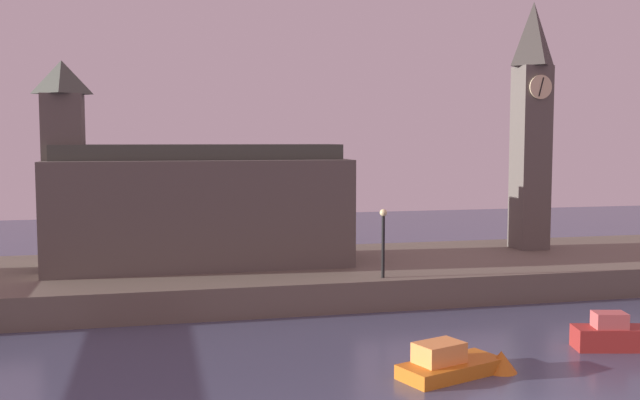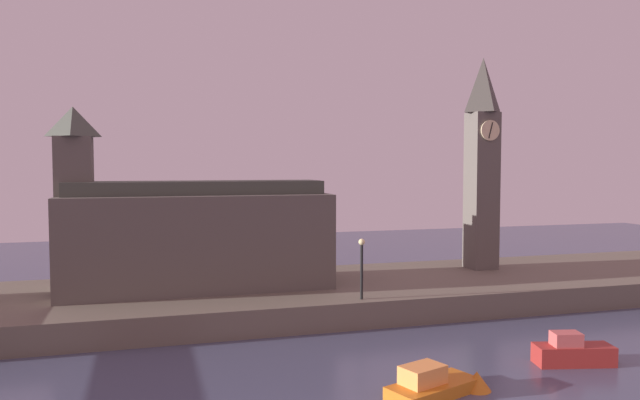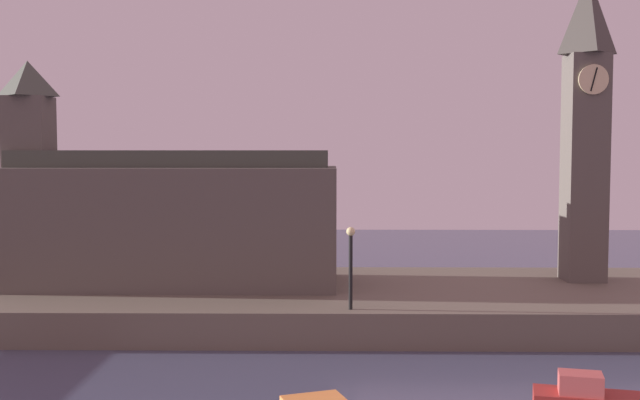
{
  "view_description": "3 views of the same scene",
  "coord_description": "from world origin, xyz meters",
  "px_view_note": "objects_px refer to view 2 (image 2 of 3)",
  "views": [
    {
      "loc": [
        -10.71,
        -18.46,
        8.25
      ],
      "look_at": [
        -2.59,
        16.92,
        5.19
      ],
      "focal_mm": 40.68,
      "sensor_mm": 36.0,
      "label": 1
    },
    {
      "loc": [
        -11.31,
        -16.11,
        8.91
      ],
      "look_at": [
        -1.66,
        17.1,
        6.91
      ],
      "focal_mm": 33.8,
      "sensor_mm": 36.0,
      "label": 2
    },
    {
      "loc": [
        -0.74,
        -15.74,
        7.99
      ],
      "look_at": [
        -1.14,
        14.16,
        6.01
      ],
      "focal_mm": 42.73,
      "sensor_mm": 36.0,
      "label": 3
    }
  ],
  "objects_px": {
    "clock_tower": "(482,160)",
    "parliament_hall": "(189,234)",
    "streetlamp": "(362,261)",
    "boat_dinghy_red": "(579,352)",
    "boat_patrol_orange": "(445,384)"
  },
  "relations": [
    {
      "from": "boat_dinghy_red",
      "to": "boat_patrol_orange",
      "type": "bearing_deg",
      "value": -168.46
    },
    {
      "from": "clock_tower",
      "to": "streetlamp",
      "type": "xyz_separation_m",
      "value": [
        -11.72,
        -7.1,
        -5.66
      ]
    },
    {
      "from": "clock_tower",
      "to": "boat_dinghy_red",
      "type": "distance_m",
      "value": 18.66
    },
    {
      "from": "parliament_hall",
      "to": "boat_dinghy_red",
      "type": "distance_m",
      "value": 22.08
    },
    {
      "from": "parliament_hall",
      "to": "boat_patrol_orange",
      "type": "bearing_deg",
      "value": -61.8
    },
    {
      "from": "boat_dinghy_red",
      "to": "streetlamp",
      "type": "bearing_deg",
      "value": 129.37
    },
    {
      "from": "boat_dinghy_red",
      "to": "parliament_hall",
      "type": "bearing_deg",
      "value": 137.93
    },
    {
      "from": "boat_patrol_orange",
      "to": "clock_tower",
      "type": "bearing_deg",
      "value": 55.28
    },
    {
      "from": "streetlamp",
      "to": "boat_dinghy_red",
      "type": "height_order",
      "value": "streetlamp"
    },
    {
      "from": "boat_patrol_orange",
      "to": "boat_dinghy_red",
      "type": "bearing_deg",
      "value": 11.54
    },
    {
      "from": "parliament_hall",
      "to": "streetlamp",
      "type": "height_order",
      "value": "parliament_hall"
    },
    {
      "from": "clock_tower",
      "to": "parliament_hall",
      "type": "distance_m",
      "value": 21.17
    },
    {
      "from": "clock_tower",
      "to": "boat_dinghy_red",
      "type": "height_order",
      "value": "clock_tower"
    },
    {
      "from": "streetlamp",
      "to": "parliament_hall",
      "type": "bearing_deg",
      "value": 147.05
    },
    {
      "from": "clock_tower",
      "to": "streetlamp",
      "type": "height_order",
      "value": "clock_tower"
    }
  ]
}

